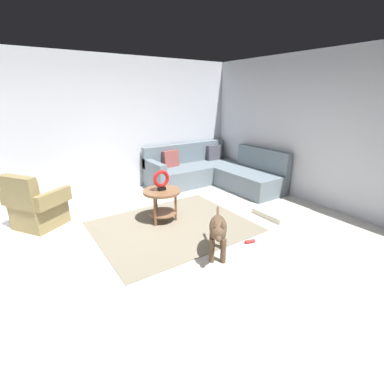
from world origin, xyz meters
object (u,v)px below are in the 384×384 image
dog_bed_mat (281,211)px  dog_toy_rope (250,241)px  sectional_couch (213,173)px  side_table (162,197)px  dog_toy_ball (222,235)px  armchair (36,208)px  torus_sculpture (161,180)px  dog (218,230)px

dog_bed_mat → dog_toy_rope: dog_bed_mat is taller
sectional_couch → dog_bed_mat: 1.96m
dog_toy_rope → dog_bed_mat: bearing=19.8°
side_table → dog_toy_ball: bearing=-65.9°
armchair → side_table: bearing=27.3°
dog_toy_ball → dog_toy_rope: 0.40m
side_table → dog_toy_ball: (0.44, -0.99, -0.36)m
torus_sculpture → dog: 1.37m
dog_toy_ball → dog_toy_rope: dog_toy_ball is taller
sectional_couch → dog_toy_rope: 2.67m
torus_sculpture → dog_toy_rope: size_ratio=2.26×
dog_toy_ball → armchair: bearing=138.4°
torus_sculpture → dog_toy_ball: (0.44, -0.99, -0.66)m
armchair → dog_toy_ball: size_ratio=9.38×
side_table → dog_toy_rope: size_ratio=4.15×
side_table → torus_sculpture: bearing=-82.9°
armchair → dog_toy_ball: (2.15, -1.91, -0.27)m
armchair → side_table: 1.94m
dog_bed_mat → torus_sculpture: bearing=154.5°
sectional_couch → side_table: 2.15m
dog_bed_mat → dog_toy_ball: (-1.42, -0.10, 0.01)m
dog_bed_mat → armchair: bearing=153.2°
dog_bed_mat → dog_toy_rope: 1.27m
dog_toy_ball → dog_toy_rope: bearing=-55.1°
dog_bed_mat → dog_toy_rope: size_ratio=5.54×
torus_sculpture → dog: bearing=-86.9°
dog_bed_mat → dog_toy_rope: bearing=-160.2°
torus_sculpture → dog_bed_mat: size_ratio=0.41×
torus_sculpture → dog_bed_mat: (1.86, -0.89, -0.67)m
armchair → dog_bed_mat: armchair is taller
dog_toy_rope → dog: bearing=-178.9°
side_table → dog_toy_ball: side_table is taller
torus_sculpture → dog_bed_mat: 2.17m
armchair → dog_bed_mat: (3.57, -1.81, -0.28)m
armchair → dog_bed_mat: size_ratio=1.25×
sectional_couch → dog_toy_ball: sectional_couch is taller
armchair → side_table: (1.71, -0.92, 0.09)m
dog_toy_rope → dog_toy_ball: bearing=124.9°
side_table → dog: dog is taller
sectional_couch → dog: (-1.80, -2.38, 0.09)m
sectional_couch → armchair: size_ratio=2.25×
dog → armchair: bearing=-13.0°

